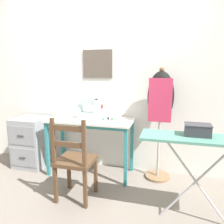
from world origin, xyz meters
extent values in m
plane|color=gray|center=(0.00, 0.00, 0.00)|extent=(14.00, 14.00, 0.00)
cube|color=silver|center=(0.00, 0.57, 1.27)|extent=(10.00, 0.05, 2.55)
cube|color=brown|center=(0.02, 0.54, 1.49)|extent=(0.42, 0.02, 0.38)
cube|color=silver|center=(0.00, 0.25, 0.75)|extent=(1.15, 0.51, 0.02)
cube|color=teal|center=(0.00, 0.04, 0.72)|extent=(1.07, 0.03, 0.04)
cube|color=teal|center=(-0.53, 0.04, 0.37)|extent=(0.04, 0.04, 0.74)
cube|color=teal|center=(0.53, 0.04, 0.37)|extent=(0.04, 0.04, 0.74)
cube|color=teal|center=(-0.53, 0.47, 0.37)|extent=(0.04, 0.04, 0.74)
cube|color=teal|center=(0.53, 0.47, 0.37)|extent=(0.04, 0.04, 0.74)
cube|color=silver|center=(-0.02, 0.30, 0.81)|extent=(0.32, 0.17, 0.08)
cube|color=silver|center=(0.10, 0.30, 0.94)|extent=(0.09, 0.14, 0.18)
cube|color=silver|center=(-0.04, 0.30, 0.99)|extent=(0.28, 0.12, 0.07)
cube|color=silver|center=(-0.16, 0.30, 0.90)|extent=(0.04, 0.09, 0.11)
cylinder|color=#B22D2D|center=(0.15, 0.30, 0.94)|extent=(0.02, 0.06, 0.06)
cylinder|color=#99999E|center=(0.10, 0.30, 1.04)|extent=(0.01, 0.01, 0.02)
cylinder|color=silver|center=(-0.44, 0.20, 0.79)|extent=(0.12, 0.12, 0.05)
cylinder|color=gray|center=(-0.44, 0.20, 0.82)|extent=(0.09, 0.09, 0.01)
cube|color=silver|center=(0.46, 0.12, 0.77)|extent=(0.09, 0.08, 0.00)
cube|color=silver|center=(0.45, 0.11, 0.77)|extent=(0.07, 0.09, 0.00)
torus|color=#2870B7|center=(0.41, 0.17, 0.77)|extent=(0.03, 0.03, 0.01)
torus|color=#2870B7|center=(0.41, 0.17, 0.77)|extent=(0.03, 0.03, 0.01)
cylinder|color=#2875C1|center=(0.19, 0.24, 0.78)|extent=(0.03, 0.03, 0.04)
cylinder|color=beige|center=(0.19, 0.24, 0.80)|extent=(0.04, 0.04, 0.00)
cylinder|color=beige|center=(0.19, 0.24, 0.77)|extent=(0.04, 0.04, 0.00)
cylinder|color=black|center=(0.24, 0.30, 0.78)|extent=(0.03, 0.03, 0.04)
cylinder|color=beige|center=(0.24, 0.30, 0.80)|extent=(0.04, 0.04, 0.00)
cylinder|color=beige|center=(0.24, 0.30, 0.77)|extent=(0.04, 0.04, 0.00)
cylinder|color=green|center=(0.29, 0.28, 0.78)|extent=(0.03, 0.03, 0.04)
cylinder|color=beige|center=(0.29, 0.28, 0.80)|extent=(0.04, 0.04, 0.00)
cylinder|color=beige|center=(0.29, 0.28, 0.77)|extent=(0.04, 0.04, 0.00)
cube|color=#513823|center=(0.05, -0.34, 0.44)|extent=(0.40, 0.38, 0.04)
cube|color=#513823|center=(-0.12, -0.18, 0.21)|extent=(0.04, 0.04, 0.42)
cube|color=#513823|center=(0.22, -0.18, 0.21)|extent=(0.04, 0.04, 0.42)
cube|color=#513823|center=(-0.12, -0.50, 0.21)|extent=(0.04, 0.04, 0.42)
cube|color=#513823|center=(0.22, -0.50, 0.21)|extent=(0.04, 0.04, 0.42)
cube|color=#513823|center=(-0.12, -0.50, 0.70)|extent=(0.04, 0.04, 0.48)
cube|color=#513823|center=(0.22, -0.50, 0.70)|extent=(0.04, 0.04, 0.48)
cube|color=#513823|center=(0.05, -0.50, 0.84)|extent=(0.34, 0.02, 0.06)
cube|color=#513823|center=(0.05, -0.50, 0.68)|extent=(0.34, 0.02, 0.06)
cube|color=#93999E|center=(-0.94, 0.28, 0.36)|extent=(0.45, 0.45, 0.72)
cube|color=gray|center=(-0.94, 0.05, 0.52)|extent=(0.41, 0.01, 0.26)
cube|color=#333338|center=(-0.94, 0.04, 0.52)|extent=(0.10, 0.01, 0.02)
cube|color=gray|center=(-0.94, 0.05, 0.20)|extent=(0.41, 0.01, 0.26)
cube|color=#333338|center=(-0.94, 0.04, 0.20)|extent=(0.10, 0.01, 0.02)
cylinder|color=#846647|center=(0.90, 0.36, 0.01)|extent=(0.32, 0.32, 0.03)
cylinder|color=#ADA89E|center=(0.90, 0.36, 0.45)|extent=(0.03, 0.03, 0.84)
ellipsoid|color=black|center=(0.90, 0.36, 1.09)|extent=(0.33, 0.23, 0.63)
sphere|color=brown|center=(0.90, 0.36, 1.42)|extent=(0.06, 0.06, 0.06)
cube|color=#C63356|center=(0.90, 0.24, 1.05)|extent=(0.28, 0.01, 0.53)
cube|color=#518E7A|center=(1.29, -0.41, 0.82)|extent=(1.02, 0.33, 0.02)
cylinder|color=#B7B7BC|center=(1.29, -0.41, 0.40)|extent=(0.63, 0.02, 0.82)
cylinder|color=#B7B7BC|center=(1.29, -0.41, 0.40)|extent=(0.63, 0.02, 0.82)
cube|color=#333338|center=(1.27, -0.37, 0.88)|extent=(0.22, 0.16, 0.10)
cube|color=#38383D|center=(1.27, -0.37, 0.93)|extent=(0.23, 0.16, 0.01)
camera|label=1|loc=(1.02, -2.40, 1.42)|focal=35.00mm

